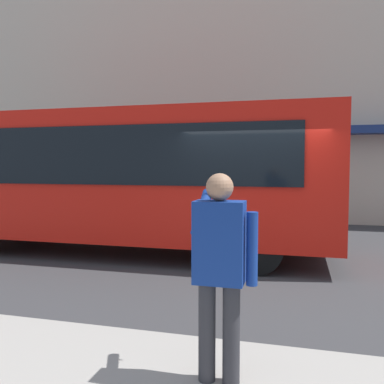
% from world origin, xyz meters
% --- Properties ---
extents(ground_plane, '(60.00, 60.00, 0.00)m').
position_xyz_m(ground_plane, '(0.00, 0.00, 0.00)').
color(ground_plane, '#38383A').
extents(building_facade_far, '(28.00, 1.55, 12.00)m').
position_xyz_m(building_facade_far, '(-0.02, -6.80, 5.99)').
color(building_facade_far, beige).
rests_on(building_facade_far, ground_plane).
extents(red_bus, '(9.05, 2.54, 3.08)m').
position_xyz_m(red_bus, '(3.00, -0.70, 1.68)').
color(red_bus, red).
rests_on(red_bus, ground_plane).
extents(pedestrian_photographer, '(0.53, 0.52, 1.70)m').
position_xyz_m(pedestrian_photographer, '(-0.14, 4.30, 1.14)').
color(pedestrian_photographer, '#2D2D33').
rests_on(pedestrian_photographer, sidewalk_curb).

